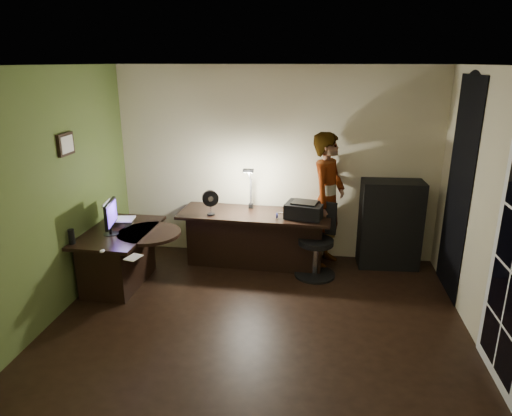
# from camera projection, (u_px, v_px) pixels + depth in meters

# --- Properties ---
(floor) EXTENTS (4.50, 4.00, 0.01)m
(floor) POSITION_uv_depth(u_px,v_px,m) (257.00, 326.00, 4.95)
(floor) COLOR black
(floor) RESTS_ON ground
(ceiling) EXTENTS (4.50, 4.00, 0.01)m
(ceiling) POSITION_uv_depth(u_px,v_px,m) (257.00, 65.00, 4.12)
(ceiling) COLOR silver
(ceiling) RESTS_ON floor
(wall_back) EXTENTS (4.50, 0.01, 2.70)m
(wall_back) POSITION_uv_depth(u_px,v_px,m) (276.00, 164.00, 6.43)
(wall_back) COLOR beige
(wall_back) RESTS_ON floor
(wall_front) EXTENTS (4.50, 0.01, 2.70)m
(wall_front) POSITION_uv_depth(u_px,v_px,m) (210.00, 311.00, 2.64)
(wall_front) COLOR beige
(wall_front) RESTS_ON floor
(wall_left) EXTENTS (0.01, 4.00, 2.70)m
(wall_left) POSITION_uv_depth(u_px,v_px,m) (46.00, 198.00, 4.83)
(wall_left) COLOR beige
(wall_left) RESTS_ON floor
(wall_right) EXTENTS (0.01, 4.00, 2.70)m
(wall_right) POSITION_uv_depth(u_px,v_px,m) (496.00, 217.00, 4.24)
(wall_right) COLOR beige
(wall_right) RESTS_ON floor
(green_wall_overlay) EXTENTS (0.00, 4.00, 2.70)m
(green_wall_overlay) POSITION_uv_depth(u_px,v_px,m) (47.00, 198.00, 4.82)
(green_wall_overlay) COLOR #4D622A
(green_wall_overlay) RESTS_ON floor
(arched_doorway) EXTENTS (0.01, 0.90, 2.60)m
(arched_doorway) POSITION_uv_depth(u_px,v_px,m) (459.00, 190.00, 5.35)
(arched_doorway) COLOR black
(arched_doorway) RESTS_ON floor
(french_door) EXTENTS (0.02, 0.92, 2.10)m
(french_door) POSITION_uv_depth(u_px,v_px,m) (512.00, 272.00, 3.82)
(french_door) COLOR white
(french_door) RESTS_ON floor
(framed_picture) EXTENTS (0.04, 0.30, 0.25)m
(framed_picture) POSITION_uv_depth(u_px,v_px,m) (65.00, 144.00, 5.09)
(framed_picture) COLOR black
(framed_picture) RESTS_ON wall_left
(desk_left) EXTENTS (0.80, 1.28, 0.73)m
(desk_left) POSITION_uv_depth(u_px,v_px,m) (122.00, 257.00, 5.78)
(desk_left) COLOR black
(desk_left) RESTS_ON floor
(desk_right) EXTENTS (2.08, 0.81, 0.77)m
(desk_right) POSITION_uv_depth(u_px,v_px,m) (255.00, 239.00, 6.31)
(desk_right) COLOR black
(desk_right) RESTS_ON floor
(cabinet) EXTENTS (0.83, 0.45, 1.22)m
(cabinet) POSITION_uv_depth(u_px,v_px,m) (390.00, 224.00, 6.23)
(cabinet) COLOR black
(cabinet) RESTS_ON floor
(laptop_stand) EXTENTS (0.24, 0.22, 0.09)m
(laptop_stand) POSITION_uv_depth(u_px,v_px,m) (122.00, 223.00, 5.84)
(laptop_stand) COLOR silver
(laptop_stand) RESTS_ON desk_left
(laptop) EXTENTS (0.38, 0.36, 0.23)m
(laptop) POSITION_uv_depth(u_px,v_px,m) (120.00, 211.00, 5.79)
(laptop) COLOR silver
(laptop) RESTS_ON laptop_stand
(monitor) EXTENTS (0.18, 0.47, 0.30)m
(monitor) POSITION_uv_depth(u_px,v_px,m) (110.00, 223.00, 5.51)
(monitor) COLOR black
(monitor) RESTS_ON desk_left
(mouse) EXTENTS (0.07, 0.09, 0.03)m
(mouse) POSITION_uv_depth(u_px,v_px,m) (102.00, 251.00, 5.03)
(mouse) COLOR silver
(mouse) RESTS_ON desk_left
(phone) EXTENTS (0.12, 0.16, 0.01)m
(phone) POSITION_uv_depth(u_px,v_px,m) (167.00, 228.00, 5.77)
(phone) COLOR black
(phone) RESTS_ON desk_left
(pen) EXTENTS (0.05, 0.12, 0.01)m
(pen) POSITION_uv_depth(u_px,v_px,m) (131.00, 242.00, 5.32)
(pen) COLOR black
(pen) RESTS_ON desk_left
(speaker) EXTENTS (0.09, 0.09, 0.18)m
(speaker) POSITION_uv_depth(u_px,v_px,m) (72.00, 237.00, 5.23)
(speaker) COLOR black
(speaker) RESTS_ON desk_left
(notepad) EXTENTS (0.18, 0.21, 0.01)m
(notepad) POSITION_uv_depth(u_px,v_px,m) (133.00, 257.00, 4.90)
(notepad) COLOR silver
(notepad) RESTS_ON desk_left
(desk_fan) EXTENTS (0.25, 0.18, 0.34)m
(desk_fan) POSITION_uv_depth(u_px,v_px,m) (211.00, 202.00, 6.06)
(desk_fan) COLOR black
(desk_fan) RESTS_ON desk_right
(headphones) EXTENTS (0.18, 0.09, 0.08)m
(headphones) POSITION_uv_depth(u_px,v_px,m) (282.00, 215.00, 5.95)
(headphones) COLOR navy
(headphones) RESTS_ON desk_right
(printer) EXTENTS (0.54, 0.46, 0.21)m
(printer) POSITION_uv_depth(u_px,v_px,m) (305.00, 209.00, 5.97)
(printer) COLOR black
(printer) RESTS_ON desk_right
(desk_lamp) EXTENTS (0.23, 0.32, 0.64)m
(desk_lamp) POSITION_uv_depth(u_px,v_px,m) (251.00, 186.00, 6.29)
(desk_lamp) COLOR black
(desk_lamp) RESTS_ON desk_right
(office_chair) EXTENTS (0.68, 0.68, 0.97)m
(office_chair) POSITION_uv_depth(u_px,v_px,m) (316.00, 242.00, 5.96)
(office_chair) COLOR black
(office_chair) RESTS_ON floor
(person) EXTENTS (0.65, 0.78, 1.86)m
(person) POSITION_uv_depth(u_px,v_px,m) (327.00, 200.00, 6.21)
(person) COLOR #D8A88C
(person) RESTS_ON floor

